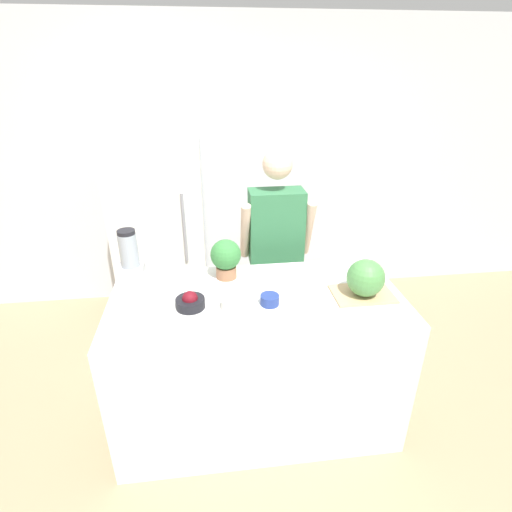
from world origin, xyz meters
TOP-DOWN VIEW (x-y plane):
  - ground_plane at (0.00, 0.00)m, footprint 14.00×14.00m
  - wall_back at (0.00, 2.17)m, footprint 8.00×0.06m
  - counter_island at (0.00, 0.42)m, footprint 1.73×0.84m
  - refrigerator at (-0.69, 1.80)m, footprint 0.76×0.67m
  - person at (0.25, 1.18)m, footprint 0.55×0.27m
  - cutting_board at (0.63, 0.36)m, footprint 0.36×0.25m
  - watermelon at (0.63, 0.35)m, footprint 0.22×0.22m
  - bowl_cherries at (-0.39, 0.36)m, footprint 0.17×0.17m
  - bowl_cream at (-0.13, 0.32)m, footprint 0.17×0.17m
  - bowl_small_blue at (0.06, 0.33)m, footprint 0.11×0.11m
  - blender at (-0.75, 0.69)m, footprint 0.15×0.15m
  - potted_plant at (-0.16, 0.69)m, footprint 0.19×0.19m

SIDE VIEW (x-z plane):
  - ground_plane at x=0.00m, z-range 0.00..0.00m
  - counter_island at x=0.00m, z-range 0.00..0.95m
  - refrigerator at x=-0.69m, z-range 0.00..1.66m
  - person at x=0.25m, z-range 0.02..1.69m
  - cutting_board at x=0.63m, z-range 0.95..0.96m
  - bowl_small_blue at x=0.06m, z-range 0.95..1.00m
  - bowl_cherries at x=-0.39m, z-range 0.93..1.03m
  - bowl_cream at x=-0.13m, z-range 0.93..1.04m
  - watermelon at x=0.63m, z-range 0.96..1.18m
  - potted_plant at x=-0.16m, z-range 0.96..1.22m
  - blender at x=-0.75m, z-range 0.92..1.28m
  - wall_back at x=0.00m, z-range 0.00..2.60m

